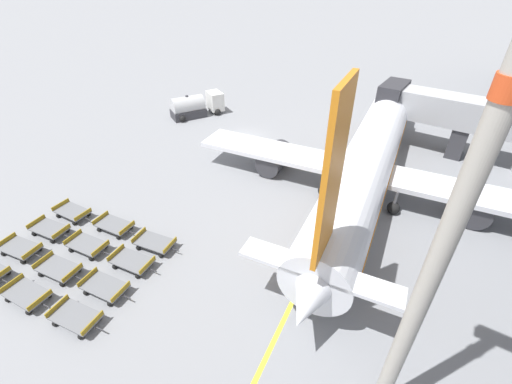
{
  "coord_description": "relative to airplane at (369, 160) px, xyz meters",
  "views": [
    {
      "loc": [
        21.91,
        -31.74,
        18.15
      ],
      "look_at": [
        9.74,
        -12.8,
        2.74
      ],
      "focal_mm": 24.0,
      "sensor_mm": 36.0,
      "label": 1
    }
  ],
  "objects": [
    {
      "name": "baggage_dolly_row_mid_b_col_b",
      "position": [
        -14.65,
        -19.37,
        -2.61
      ],
      "size": [
        3.72,
        2.0,
        0.92
      ],
      "color": "slate",
      "rests_on": "ground_plane"
    },
    {
      "name": "ground_plane",
      "position": [
        -15.8,
        3.37,
        -3.09
      ],
      "size": [
        500.0,
        500.0,
        0.0
      ],
      "primitive_type": "plane",
      "color": "gray"
    },
    {
      "name": "baggage_dolly_row_near_col_b",
      "position": [
        -13.9,
        -24.26,
        -2.61
      ],
      "size": [
        3.71,
        1.94,
        0.92
      ],
      "color": "slate",
      "rests_on": "ground_plane"
    },
    {
      "name": "airplane",
      "position": [
        0.0,
        0.0,
        0.0
      ],
      "size": [
        32.92,
        38.57,
        14.39
      ],
      "color": "silver",
      "rests_on": "ground_plane"
    },
    {
      "name": "stand_guidance_stripe",
      "position": [
        -0.46,
        -7.89,
        -3.09
      ],
      "size": [
        3.88,
        28.8,
        0.01
      ],
      "color": "yellow",
      "rests_on": "ground_plane"
    },
    {
      "name": "baggage_dolly_row_mid_b_col_a",
      "position": [
        -18.8,
        -19.84,
        -2.61
      ],
      "size": [
        3.73,
        2.04,
        0.92
      ],
      "color": "slate",
      "rests_on": "ground_plane"
    },
    {
      "name": "baggage_dolly_row_far_col_b",
      "position": [
        -14.86,
        -16.77,
        -2.61
      ],
      "size": [
        3.72,
        1.97,
        0.92
      ],
      "color": "slate",
      "rests_on": "ground_plane"
    },
    {
      "name": "fuel_tanker_primary",
      "position": [
        -25.54,
        5.25,
        -1.77
      ],
      "size": [
        5.68,
        7.49,
        3.1
      ],
      "color": "white",
      "rests_on": "ground_plane"
    },
    {
      "name": "baggage_dolly_row_mid_a_col_c",
      "position": [
        -10.22,
        -21.19,
        -2.61
      ],
      "size": [
        3.73,
        2.01,
        0.92
      ],
      "color": "slate",
      "rests_on": "ground_plane"
    },
    {
      "name": "baggage_dolly_row_mid_b_col_c",
      "position": [
        -10.53,
        -18.69,
        -2.61
      ],
      "size": [
        3.73,
        2.01,
        0.92
      ],
      "color": "slate",
      "rests_on": "ground_plane"
    },
    {
      "name": "baggage_dolly_row_far_col_a",
      "position": [
        -19.27,
        -17.54,
        -2.61
      ],
      "size": [
        3.7,
        1.89,
        0.92
      ],
      "color": "slate",
      "rests_on": "ground_plane"
    },
    {
      "name": "baggage_dolly_row_near_col_c",
      "position": [
        -9.75,
        -23.59,
        -2.61
      ],
      "size": [
        3.73,
        2.06,
        0.92
      ],
      "color": "slate",
      "rests_on": "ground_plane"
    },
    {
      "name": "baggage_dolly_row_far_col_c",
      "position": [
        -10.62,
        -16.46,
        -2.61
      ],
      "size": [
        3.74,
        2.09,
        0.92
      ],
      "color": "slate",
      "rests_on": "ground_plane"
    },
    {
      "name": "apron_light_mast",
      "position": [
        6.78,
        -18.8,
        8.11
      ],
      "size": [
        2.0,
        0.76,
        20.21
      ],
      "color": "#ADA89E",
      "rests_on": "ground_plane"
    },
    {
      "name": "baggage_dolly_row_mid_a_col_b",
      "position": [
        -14.23,
        -21.9,
        -2.61
      ],
      "size": [
        3.73,
        2.04,
        0.92
      ],
      "color": "slate",
      "rests_on": "ground_plane"
    },
    {
      "name": "baggage_dolly_row_mid_a_col_a",
      "position": [
        -18.53,
        -22.26,
        -2.61
      ],
      "size": [
        3.74,
        2.1,
        0.92
      ],
      "color": "slate",
      "rests_on": "ground_plane"
    },
    {
      "name": "jet_bridge",
      "position": [
        8.65,
        12.1,
        0.92
      ],
      "size": [
        19.41,
        5.27,
        6.63
      ],
      "color": "#B2B5BA",
      "rests_on": "ground_plane"
    }
  ]
}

